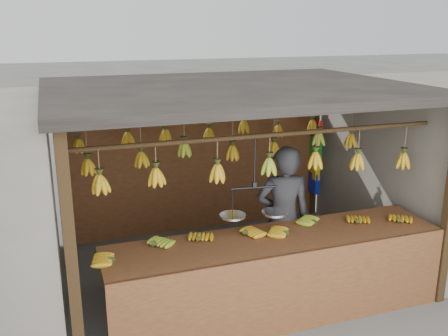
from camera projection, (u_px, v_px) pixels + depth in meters
name	position (u px, v px, depth m)	size (l,w,h in m)	color
ground	(232.00, 269.00, 6.52)	(80.00, 80.00, 0.00)	#5B5B57
stall	(223.00, 116.00, 6.28)	(4.30, 3.30, 2.40)	#301F0F
counter	(280.00, 259.00, 5.24)	(3.70, 0.84, 0.96)	brown
hanging_bananas	(232.00, 149.00, 6.08)	(3.64, 2.23, 0.39)	#BC8A14
balance_scale	(254.00, 210.00, 5.24)	(0.72, 0.33, 0.86)	black
vendor	(283.00, 219.00, 5.87)	(0.64, 0.42, 1.77)	#262628
bag_bundles	(315.00, 157.00, 8.09)	(0.08, 0.26, 1.20)	red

